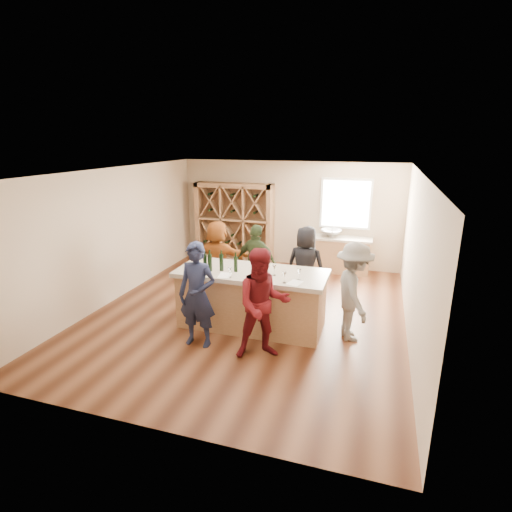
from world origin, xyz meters
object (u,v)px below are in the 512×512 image
(sink, at_px, (331,233))
(person_far_right, at_px, (305,265))
(wine_bottle_b, at_px, (210,263))
(person_far_mid, at_px, (257,263))
(wine_rack, at_px, (234,223))
(person_far_left, at_px, (218,257))
(wine_bottle_c, at_px, (221,262))
(tasting_counter_base, at_px, (252,301))
(wine_bottle_e, at_px, (236,264))
(person_server, at_px, (353,292))
(wine_bottle_a, at_px, (205,262))
(person_near_left, at_px, (197,295))
(person_near_right, at_px, (263,304))

(sink, bearing_deg, person_far_right, -95.55)
(wine_bottle_b, bearing_deg, person_far_mid, 74.08)
(wine_rack, distance_m, person_far_left, 2.48)
(sink, xyz_separation_m, person_far_mid, (-1.26, -2.46, -0.19))
(wine_bottle_c, bearing_deg, tasting_counter_base, 14.72)
(wine_bottle_e, bearing_deg, person_server, 4.96)
(wine_bottle_a, height_order, person_near_left, person_near_left)
(wine_bottle_b, xyz_separation_m, wine_bottle_c, (0.19, 0.08, -0.00))
(wine_bottle_c, distance_m, person_near_left, 0.86)
(person_near_left, relative_size, person_near_right, 1.00)
(wine_bottle_c, xyz_separation_m, person_server, (2.33, 0.20, -0.37))
(sink, relative_size, tasting_counter_base, 0.21)
(tasting_counter_base, bearing_deg, person_far_left, 132.23)
(person_near_left, relative_size, person_far_mid, 1.08)
(person_server, xyz_separation_m, person_far_right, (-1.07, 1.30, -0.03))
(person_server, bearing_deg, wine_bottle_e, 75.57)
(person_near_left, bearing_deg, wine_bottle_b, 95.51)
(wine_bottle_a, xyz_separation_m, person_far_right, (1.56, 1.54, -0.39))
(sink, bearing_deg, person_near_right, -95.66)
(wine_bottle_c, bearing_deg, wine_bottle_b, -156.48)
(wine_bottle_b, bearing_deg, wine_bottle_c, 23.52)
(tasting_counter_base, relative_size, wine_bottle_c, 8.48)
(wine_rack, distance_m, wine_bottle_c, 4.10)
(person_server, bearing_deg, wine_bottle_a, 75.89)
(tasting_counter_base, xyz_separation_m, person_server, (1.81, 0.07, 0.37))
(tasting_counter_base, bearing_deg, wine_rack, 114.72)
(wine_bottle_c, relative_size, person_near_left, 0.17)
(wine_bottle_b, bearing_deg, tasting_counter_base, 17.15)
(wine_bottle_b, height_order, person_far_left, person_far_left)
(wine_bottle_e, xyz_separation_m, person_server, (2.07, 0.18, -0.35))
(person_far_left, bearing_deg, tasting_counter_base, 132.40)
(wine_bottle_a, relative_size, wine_bottle_e, 1.01)
(wine_bottle_b, xyz_separation_m, wine_bottle_e, (0.45, 0.11, -0.02))
(wine_rack, relative_size, person_far_mid, 1.33)
(wine_bottle_b, bearing_deg, wine_bottle_e, 13.26)
(tasting_counter_base, bearing_deg, person_server, 2.09)
(person_near_left, distance_m, person_far_right, 2.67)
(person_near_right, bearing_deg, wine_bottle_c, 115.63)
(wine_bottle_b, xyz_separation_m, person_near_left, (0.07, -0.70, -0.34))
(wine_bottle_c, relative_size, person_far_right, 0.18)
(wine_bottle_e, relative_size, person_near_left, 0.16)
(person_near_left, bearing_deg, tasting_counter_base, 54.79)
(wine_bottle_e, bearing_deg, sink, 72.23)
(tasting_counter_base, height_order, person_near_left, person_near_left)
(wine_bottle_a, xyz_separation_m, wine_bottle_e, (0.57, 0.06, -0.00))
(wine_bottle_e, bearing_deg, person_near_right, -48.15)
(person_near_left, height_order, person_far_left, person_near_left)
(wine_bottle_e, bearing_deg, wine_bottle_a, -173.56)
(wine_bottle_b, xyz_separation_m, person_server, (2.52, 0.29, -0.37))
(tasting_counter_base, xyz_separation_m, person_near_left, (-0.65, -0.92, 0.40))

